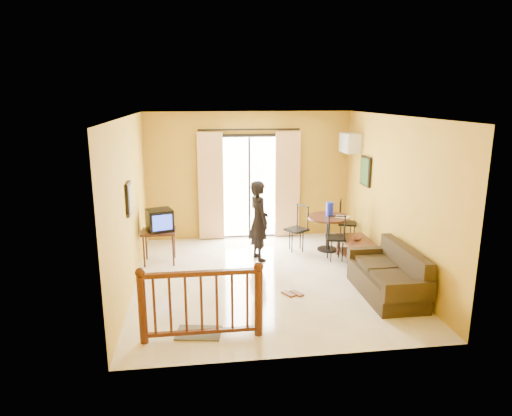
{
  "coord_description": "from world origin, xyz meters",
  "views": [
    {
      "loc": [
        -1.17,
        -7.39,
        3.12
      ],
      "look_at": [
        -0.15,
        0.2,
        1.23
      ],
      "focal_mm": 32.0,
      "sensor_mm": 36.0,
      "label": 1
    }
  ],
  "objects": [
    {
      "name": "water_jug",
      "position": [
        1.53,
        1.37,
        0.87
      ],
      "size": [
        0.16,
        0.16,
        0.29
      ],
      "primitive_type": "cylinder",
      "color": "#1620D1",
      "rests_on": "dining_table"
    },
    {
      "name": "stair_balustrade",
      "position": [
        -1.15,
        -1.9,
        0.56
      ],
      "size": [
        1.63,
        0.13,
        1.04
      ],
      "color": "#471E0F",
      "rests_on": "ground"
    },
    {
      "name": "sofa",
      "position": [
        1.85,
        -0.93,
        0.3
      ],
      "size": [
        0.78,
        1.66,
        0.8
      ],
      "rotation": [
        0.0,
        0.0,
        0.0
      ],
      "color": "#2E2211",
      "rests_on": "ground"
    },
    {
      "name": "balcony_door",
      "position": [
        0.0,
        2.43,
        1.19
      ],
      "size": [
        2.25,
        0.14,
        2.46
      ],
      "color": "black",
      "rests_on": "ground"
    },
    {
      "name": "ground",
      "position": [
        0.0,
        0.0,
        0.0
      ],
      "size": [
        5.0,
        5.0,
        0.0
      ],
      "primitive_type": "plane",
      "color": "beige",
      "rests_on": "ground"
    },
    {
      "name": "dining_table",
      "position": [
        1.5,
        1.34,
        0.57
      ],
      "size": [
        0.86,
        0.86,
        0.72
      ],
      "color": "black",
      "rests_on": "ground"
    },
    {
      "name": "tv_table",
      "position": [
        -1.9,
        1.06,
        0.56
      ],
      "size": [
        0.64,
        0.54,
        0.64
      ],
      "color": "black",
      "rests_on": "ground"
    },
    {
      "name": "coffee_table",
      "position": [
        1.85,
        0.58,
        0.29
      ],
      "size": [
        0.55,
        0.99,
        0.44
      ],
      "color": "black",
      "rests_on": "ground"
    },
    {
      "name": "television",
      "position": [
        -1.87,
        1.05,
        0.85
      ],
      "size": [
        0.56,
        0.53,
        0.41
      ],
      "rotation": [
        0.0,
        0.0,
        0.31
      ],
      "color": "black",
      "rests_on": "tv_table"
    },
    {
      "name": "air_conditioner",
      "position": [
        2.09,
        1.95,
        2.15
      ],
      "size": [
        0.31,
        0.6,
        0.4
      ],
      "color": "silver",
      "rests_on": "room_shell"
    },
    {
      "name": "botanical_print",
      "position": [
        2.22,
        1.3,
        1.65
      ],
      "size": [
        0.05,
        0.5,
        0.6
      ],
      "color": "black",
      "rests_on": "room_shell"
    },
    {
      "name": "serving_tray",
      "position": [
        1.76,
        1.24,
        0.73
      ],
      "size": [
        0.33,
        0.28,
        0.02
      ],
      "primitive_type": "cube",
      "rotation": [
        0.0,
        0.0,
        -0.43
      ],
      "color": "#EFE6CC",
      "rests_on": "dining_table"
    },
    {
      "name": "doormat",
      "position": [
        -1.2,
        -1.76,
        0.01
      ],
      "size": [
        0.66,
        0.5,
        0.02
      ],
      "primitive_type": "cube",
      "rotation": [
        0.0,
        0.0,
        -0.18
      ],
      "color": "#4F4C3F",
      "rests_on": "ground"
    },
    {
      "name": "picture_left",
      "position": [
        -2.22,
        -0.2,
        1.55
      ],
      "size": [
        0.05,
        0.42,
        0.52
      ],
      "color": "black",
      "rests_on": "room_shell"
    },
    {
      "name": "sandals",
      "position": [
        0.32,
        -0.71,
        0.01
      ],
      "size": [
        0.35,
        0.27,
        0.03
      ],
      "color": "brown",
      "rests_on": "ground"
    },
    {
      "name": "dining_chairs",
      "position": [
        1.46,
        1.28,
        0.0
      ],
      "size": [
        1.74,
        1.48,
        0.95
      ],
      "color": "black",
      "rests_on": "ground"
    },
    {
      "name": "room_shell",
      "position": [
        0.0,
        0.0,
        1.7
      ],
      "size": [
        5.0,
        5.0,
        5.0
      ],
      "color": "white",
      "rests_on": "ground"
    },
    {
      "name": "standing_person",
      "position": [
        0.01,
        0.99,
        0.78
      ],
      "size": [
        0.51,
        0.65,
        1.57
      ],
      "primitive_type": "imported",
      "rotation": [
        0.0,
        0.0,
        1.83
      ],
      "color": "black",
      "rests_on": "ground"
    },
    {
      "name": "bowl",
      "position": [
        1.85,
        0.61,
        0.47
      ],
      "size": [
        0.25,
        0.25,
        0.06
      ],
      "primitive_type": "imported",
      "rotation": [
        0.0,
        0.0,
        -0.38
      ],
      "color": "brown",
      "rests_on": "coffee_table"
    }
  ]
}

